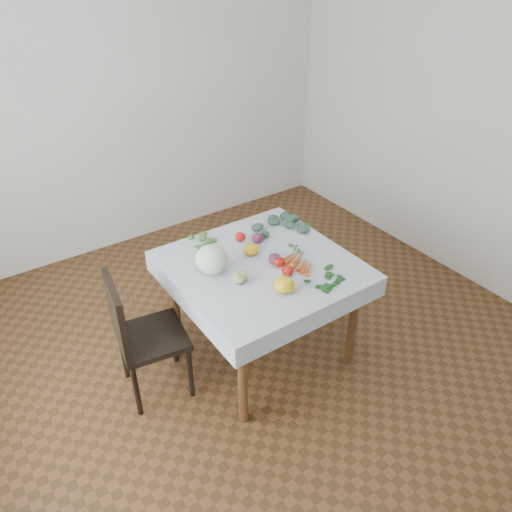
{
  "coord_description": "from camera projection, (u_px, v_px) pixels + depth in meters",
  "views": [
    {
      "loc": [
        -1.53,
        -2.17,
        2.57
      ],
      "look_at": [
        -0.03,
        0.02,
        0.82
      ],
      "focal_mm": 35.0,
      "sensor_mm": 36.0,
      "label": 1
    }
  ],
  "objects": [
    {
      "name": "dill_bunch",
      "position": [
        201.0,
        241.0,
        3.43
      ],
      "size": [
        0.2,
        0.15,
        0.02
      ],
      "color": "#537B38",
      "rests_on": "tablecloth"
    },
    {
      "name": "chair",
      "position": [
        137.0,
        331.0,
        3.03
      ],
      "size": [
        0.46,
        0.46,
        0.89
      ],
      "color": "black",
      "rests_on": "ground"
    },
    {
      "name": "tomato_d",
      "position": [
        287.0,
        271.0,
        3.09
      ],
      "size": [
        0.1,
        0.1,
        0.07
      ],
      "primitive_type": "ellipsoid",
      "rotation": [
        0.0,
        0.0,
        0.35
      ],
      "color": "red",
      "rests_on": "tablecloth"
    },
    {
      "name": "tomatillo_cluster",
      "position": [
        242.0,
        276.0,
        3.05
      ],
      "size": [
        0.13,
        0.13,
        0.05
      ],
      "color": "#B3BB6C",
      "rests_on": "tablecloth"
    },
    {
      "name": "onion_b",
      "position": [
        275.0,
        259.0,
        3.2
      ],
      "size": [
        0.1,
        0.1,
        0.07
      ],
      "primitive_type": "ellipsoid",
      "rotation": [
        0.0,
        0.0,
        0.16
      ],
      "color": "#5A1938",
      "rests_on": "tablecloth"
    },
    {
      "name": "heirloom_back",
      "position": [
        251.0,
        249.0,
        3.29
      ],
      "size": [
        0.13,
        0.13,
        0.07
      ],
      "primitive_type": "ellipsoid",
      "rotation": [
        0.0,
        0.0,
        0.21
      ],
      "color": "yellow",
      "rests_on": "tablecloth"
    },
    {
      "name": "heirloom_front",
      "position": [
        284.0,
        285.0,
        2.95
      ],
      "size": [
        0.14,
        0.14,
        0.09
      ],
      "primitive_type": "ellipsoid",
      "rotation": [
        0.0,
        0.0,
        0.06
      ],
      "color": "yellow",
      "rests_on": "tablecloth"
    },
    {
      "name": "table",
      "position": [
        262.0,
        277.0,
        3.27
      ],
      "size": [
        1.0,
        1.0,
        0.75
      ],
      "color": "brown",
      "rests_on": "ground"
    },
    {
      "name": "tomato_c",
      "position": [
        250.0,
        249.0,
        3.3
      ],
      "size": [
        0.08,
        0.08,
        0.07
      ],
      "primitive_type": "ellipsoid",
      "rotation": [
        0.0,
        0.0,
        0.07
      ],
      "color": "red",
      "rests_on": "tablecloth"
    },
    {
      "name": "basil_bunch",
      "position": [
        327.0,
        280.0,
        3.06
      ],
      "size": [
        0.26,
        0.18,
        0.01
      ],
      "color": "#1E541A",
      "rests_on": "tablecloth"
    },
    {
      "name": "cabbage",
      "position": [
        212.0,
        259.0,
        3.09
      ],
      "size": [
        0.24,
        0.24,
        0.19
      ],
      "primitive_type": "ellipsoid",
      "rotation": [
        0.0,
        0.0,
        -0.16
      ],
      "color": "#DDF4CC",
      "rests_on": "tablecloth"
    },
    {
      "name": "tablecloth",
      "position": [
        262.0,
        264.0,
        3.21
      ],
      "size": [
        1.12,
        1.12,
        0.01
      ],
      "primitive_type": "cube",
      "color": "white",
      "rests_on": "table"
    },
    {
      "name": "carrot_bunch",
      "position": [
        299.0,
        261.0,
        3.21
      ],
      "size": [
        0.18,
        0.28,
        0.03
      ],
      "color": "orange",
      "rests_on": "tablecloth"
    },
    {
      "name": "kale_bunch",
      "position": [
        282.0,
        228.0,
        3.55
      ],
      "size": [
        0.3,
        0.29,
        0.05
      ],
      "color": "#345642",
      "rests_on": "tablecloth"
    },
    {
      "name": "onion_a",
      "position": [
        258.0,
        238.0,
        3.41
      ],
      "size": [
        0.09,
        0.09,
        0.07
      ],
      "primitive_type": "ellipsoid",
      "rotation": [
        0.0,
        0.0,
        0.1
      ],
      "color": "#5A1938",
      "rests_on": "tablecloth"
    },
    {
      "name": "tomato_b",
      "position": [
        279.0,
        262.0,
        3.17
      ],
      "size": [
        0.09,
        0.09,
        0.06
      ],
      "primitive_type": "ellipsoid",
      "rotation": [
        0.0,
        0.0,
        0.39
      ],
      "color": "red",
      "rests_on": "tablecloth"
    },
    {
      "name": "tomato_a",
      "position": [
        240.0,
        237.0,
        3.43
      ],
      "size": [
        0.09,
        0.09,
        0.06
      ],
      "primitive_type": "ellipsoid",
      "rotation": [
        0.0,
        0.0,
        0.37
      ],
      "color": "red",
      "rests_on": "tablecloth"
    },
    {
      "name": "back_wall",
      "position": [
        128.0,
        98.0,
        4.26
      ],
      "size": [
        4.0,
        0.04,
        2.7
      ],
      "primitive_type": "cube",
      "color": "white",
      "rests_on": "ground"
    },
    {
      "name": "ground",
      "position": [
        261.0,
        350.0,
        3.63
      ],
      "size": [
        4.0,
        4.0,
        0.0
      ],
      "primitive_type": "plane",
      "color": "brown"
    }
  ]
}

